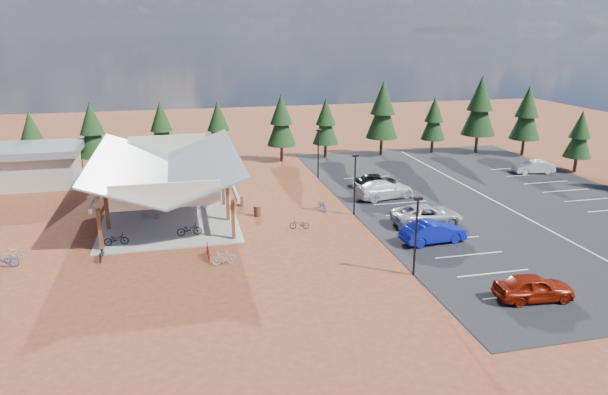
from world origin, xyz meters
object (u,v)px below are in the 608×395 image
(trash_bin_0, at_px, (257,211))
(bike_13, at_px, (224,258))
(bike_6, at_px, (180,197))
(car_3, at_px, (384,189))
(lamp_post_0, at_px, (416,231))
(bike_2, at_px, (162,195))
(trash_bin_1, at_px, (240,201))
(bike_3, at_px, (145,185))
(bike_8, at_px, (101,254))
(bike_0, at_px, (116,239))
(bike_11, at_px, (208,251))
(bike_16, at_px, (300,224))
(bike_1, at_px, (150,213))
(bike_9, at_px, (14,254))
(bike_14, at_px, (322,205))
(lamp_post_2, at_px, (318,150))
(car_2, at_px, (427,215))
(lamp_post_1, at_px, (355,180))
(car_9, at_px, (534,167))
(car_1, at_px, (433,232))
(car_4, at_px, (376,180))
(bike_10, at_px, (4,262))
(car_0, at_px, (534,287))
(bike_5, at_px, (200,203))
(outbuilding, at_px, (23,165))
(bike_15, at_px, (232,204))
(bike_pavilion, at_px, (167,166))
(bike_4, at_px, (189,229))
(bike_7, at_px, (179,181))

(trash_bin_0, xyz_separation_m, bike_13, (-3.57, -9.14, 0.03))
(bike_6, distance_m, car_3, 18.44)
(lamp_post_0, height_order, bike_2, lamp_post_0)
(trash_bin_1, xyz_separation_m, bike_3, (-8.37, 6.71, 0.10))
(bike_6, height_order, bike_8, bike_6)
(bike_0, distance_m, bike_3, 14.11)
(bike_11, xyz_separation_m, bike_16, (7.26, 4.16, -0.11))
(bike_1, relative_size, bike_9, 1.02)
(bike_8, height_order, bike_14, bike_14)
(lamp_post_2, distance_m, car_2, 16.53)
(lamp_post_1, height_order, bike_8, lamp_post_1)
(car_9, bearing_deg, bike_11, -57.65)
(bike_6, relative_size, car_3, 0.28)
(car_1, relative_size, car_4, 1.19)
(bike_2, xyz_separation_m, car_2, (20.53, -11.18, 0.25))
(bike_14, bearing_deg, car_4, 32.69)
(lamp_post_0, height_order, bike_8, lamp_post_0)
(bike_10, height_order, bike_13, bike_13)
(car_0, bearing_deg, bike_5, 46.15)
(bike_1, bearing_deg, lamp_post_2, -41.35)
(car_4, bearing_deg, bike_10, 118.24)
(lamp_post_2, bearing_deg, bike_13, -120.31)
(bike_16, height_order, car_0, car_0)
(outbuilding, xyz_separation_m, bike_13, (17.49, -23.69, -1.55))
(bike_15, xyz_separation_m, car_1, (13.38, -11.11, 0.38))
(bike_5, relative_size, bike_9, 1.10)
(bike_2, bearing_deg, bike_14, -106.23)
(lamp_post_0, relative_size, bike_0, 3.04)
(bike_pavilion, height_order, car_4, bike_pavilion)
(car_2, bearing_deg, bike_2, 62.76)
(bike_9, bearing_deg, trash_bin_0, -102.06)
(bike_pavilion, bearing_deg, car_9, 5.37)
(bike_4, bearing_deg, outbuilding, 38.41)
(bike_pavilion, bearing_deg, trash_bin_1, -4.44)
(lamp_post_2, distance_m, bike_10, 30.70)
(car_4, bearing_deg, bike_5, 106.45)
(bike_2, xyz_separation_m, bike_4, (2.14, -9.56, 0.00))
(bike_10, distance_m, car_1, 29.10)
(lamp_post_1, relative_size, trash_bin_1, 5.71)
(bike_0, height_order, bike_9, bike_0)
(car_0, bearing_deg, car_1, 15.61)
(bike_3, xyz_separation_m, bike_7, (3.17, 0.61, 0.07))
(bike_1, distance_m, car_9, 40.05)
(trash_bin_0, height_order, bike_7, bike_7)
(trash_bin_0, distance_m, bike_5, 5.30)
(bike_13, xyz_separation_m, car_0, (16.77, -8.93, 0.32))
(lamp_post_2, relative_size, bike_7, 2.97)
(trash_bin_1, distance_m, bike_8, 14.17)
(bike_4, distance_m, bike_10, 12.23)
(bike_8, distance_m, bike_10, 5.98)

